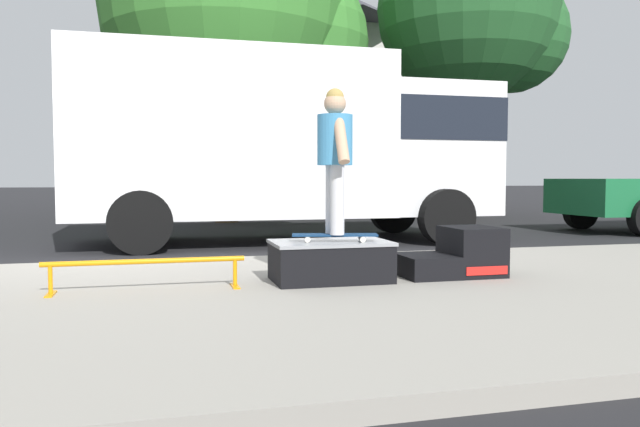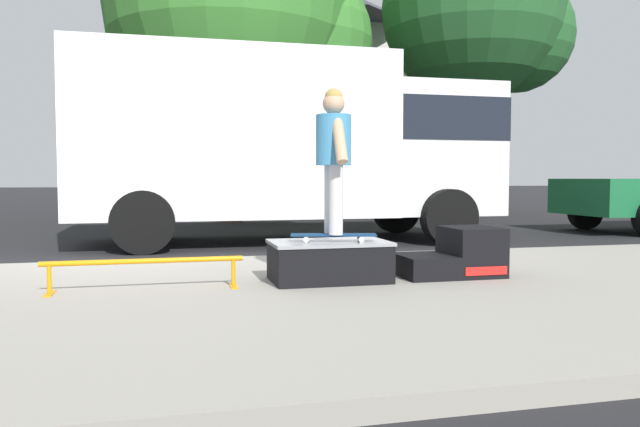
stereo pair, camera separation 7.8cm
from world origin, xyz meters
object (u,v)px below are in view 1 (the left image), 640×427
Objects in this scene: skate_box at (330,260)px; box_truck at (289,140)px; street_tree_main at (240,15)px; grind_rail at (146,266)px; kicker_ramp at (457,255)px; street_tree_neighbour at (476,17)px; skater_kid at (335,149)px; skateboard at (335,235)px.

box_truck is at bearing 82.92° from skate_box.
street_tree_main reaches higher than box_truck.
grind_rail is 0.21× the size of street_tree_main.
street_tree_neighbour is at bearing 60.61° from kicker_ramp.
skater_kid is 0.16× the size of street_tree_main.
skate_box is at bearing -92.43° from street_tree_main.
kicker_ramp is 0.73× the size of skater_kid.
skater_kid is 0.19× the size of box_truck.
skater_kid is at bearing -92.24° from street_tree_main.
box_truck reaches higher than skate_box.
skate_box reaches higher than grind_rail.
skater_kid reaches higher than skate_box.
box_truck is (0.55, 4.75, 1.15)m from skateboard.
skater_kid is at bearing -45.00° from skateboard.
street_tree_main is (2.05, 9.68, 4.66)m from grind_rail.
skater_kid is at bearing -56.49° from skate_box.
street_tree_main is (0.38, 9.64, 3.65)m from skater_kid.
skate_box is 1.29m from kicker_ramp.
skater_kid is 0.17× the size of street_tree_neighbour.
skater_kid is at bearing -177.96° from kicker_ramp.
skate_box is at bearing 123.51° from skateboard.
box_truck is at bearing -142.52° from street_tree_neighbour.
skateboard is 0.61× the size of skater_kid.
skater_kid reaches higher than kicker_ramp.
skater_kid is at bearing 1.37° from grind_rail.
street_tree_main reaches higher than skater_kid.
skate_box is 0.23m from skateboard.
grind_rail is 10.94m from street_tree_main.
street_tree_main is at bearing 87.76° from skateboard.
skateboard is (-1.26, -0.04, 0.23)m from kicker_ramp.
skater_kid is 11.96m from street_tree_neighbour.
street_tree_main is at bearing 92.07° from box_truck.
street_tree_main is at bearing 176.55° from street_tree_neighbour.
street_tree_neighbour is (5.90, 4.53, 3.54)m from box_truck.
skate_box is 12.31m from street_tree_neighbour.
kicker_ramp is at bearing -119.39° from street_tree_neighbour.
box_truck is (-0.71, 4.70, 1.38)m from kicker_ramp.
skate_box is 0.14× the size of street_tree_neighbour.
skater_kid is (0.03, -0.05, 1.02)m from skate_box.
skateboard is 4.92m from box_truck.
kicker_ramp reaches higher than grind_rail.
skater_kid is at bearing -124.85° from street_tree_neighbour.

